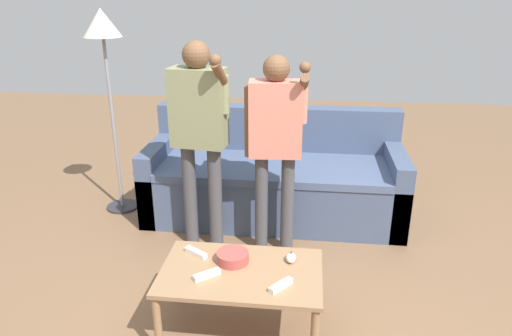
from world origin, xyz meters
TOP-DOWN VIEW (x-y plane):
  - ground_plane at (0.00, 0.00)m, footprint 12.00×12.00m
  - couch at (-0.06, 1.59)m, footprint 2.15×0.87m
  - coffee_table at (-0.11, 0.02)m, footprint 0.89×0.55m
  - snack_bowl at (-0.17, 0.10)m, footprint 0.18×0.18m
  - game_remote_nunchuk at (0.15, 0.14)m, footprint 0.06×0.09m
  - floor_lamp at (-1.43, 1.51)m, footprint 0.30×0.30m
  - player_center at (-0.00, 0.95)m, footprint 0.44×0.28m
  - player_left at (-0.55, 0.97)m, footprint 0.45×0.36m
  - game_remote_wand_near at (0.11, -0.11)m, footprint 0.12×0.14m
  - game_remote_wand_far at (-0.40, 0.15)m, footprint 0.15×0.11m
  - game_remote_wand_spare at (-0.29, -0.06)m, footprint 0.14×0.12m

SIDE VIEW (x-z plane):
  - ground_plane at x=0.00m, z-range 0.00..0.00m
  - couch at x=-0.06m, z-range -0.13..0.75m
  - coffee_table at x=-0.11m, z-range 0.16..0.57m
  - game_remote_wand_far at x=-0.40m, z-range 0.42..0.45m
  - game_remote_wand_spare at x=-0.29m, z-range 0.42..0.45m
  - game_remote_wand_near at x=0.11m, z-range 0.42..0.45m
  - game_remote_nunchuk at x=0.15m, z-range 0.42..0.47m
  - snack_bowl at x=-0.17m, z-range 0.42..0.48m
  - player_center at x=0.00m, z-range 0.19..1.66m
  - player_left at x=-0.55m, z-range 0.20..1.75m
  - floor_lamp at x=-1.43m, z-range 0.60..2.32m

